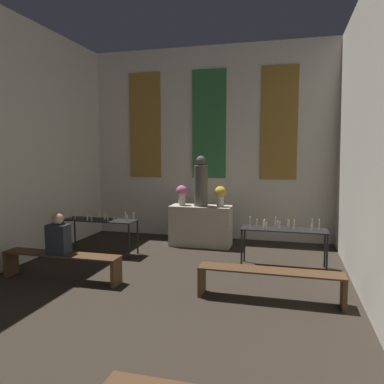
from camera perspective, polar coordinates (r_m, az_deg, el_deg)
name	(u,v)px	position (r m, az deg, el deg)	size (l,w,h in m)	color
wall_back	(210,143)	(9.55, 2.70, 7.51)	(6.35, 0.16, 4.80)	silver
altar	(201,226)	(8.79, 1.34, -5.15)	(1.42, 0.58, 0.94)	#BCB29E
statue	(201,183)	(8.65, 1.35, 1.35)	(0.32, 0.32, 1.16)	#5B5651
flower_vase_left	(182,193)	(8.80, -1.58, -0.18)	(0.27, 0.27, 0.47)	beige
flower_vase_right	(220,194)	(8.58, 4.35, -0.35)	(0.27, 0.27, 0.47)	beige
candle_rack_left	(100,223)	(8.27, -13.82, -4.60)	(1.58, 0.50, 0.94)	black
candle_rack_right	(284,233)	(7.28, 13.79, -6.04)	(1.58, 0.50, 0.95)	black
pew_back_left	(61,261)	(6.87, -19.29, -9.83)	(2.11, 0.36, 0.46)	#4C331E
pew_back_right	(270,278)	(5.76, 11.73, -12.71)	(2.11, 0.36, 0.46)	#4C331E
person_seated	(58,236)	(6.79, -19.71, -6.34)	(0.36, 0.24, 0.69)	#282D38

